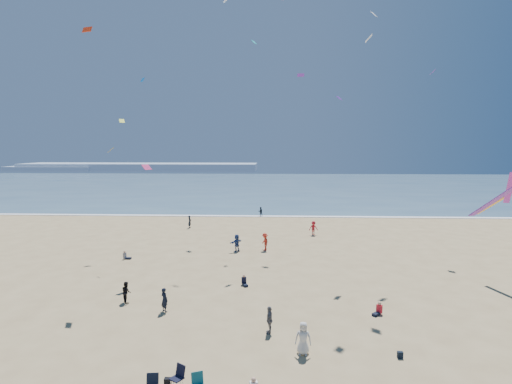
{
  "coord_description": "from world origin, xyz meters",
  "views": [
    {
      "loc": [
        3.09,
        -16.74,
        10.81
      ],
      "look_at": [
        2.0,
        8.0,
        8.03
      ],
      "focal_mm": 28.0,
      "sensor_mm": 36.0,
      "label": 1
    }
  ],
  "objects": [
    {
      "name": "black_backpack",
      "position": [
        -1.68,
        0.11,
        0.19
      ],
      "size": [
        0.3,
        0.22,
        0.38
      ],
      "primitive_type": "cube",
      "color": "black",
      "rests_on": "ground"
    },
    {
      "name": "chair_cluster",
      "position": [
        -1.16,
        -0.46,
        0.5
      ],
      "size": [
        2.72,
        1.54,
        1.0
      ],
      "color": "black",
      "rests_on": "ground"
    },
    {
      "name": "navy_bag",
      "position": [
        9.66,
        3.05,
        0.17
      ],
      "size": [
        0.28,
        0.18,
        0.34
      ],
      "primitive_type": "cube",
      "color": "black",
      "rests_on": "ground"
    },
    {
      "name": "ocean",
      "position": [
        0.0,
        95.0,
        0.03
      ],
      "size": [
        220.0,
        100.0,
        0.06
      ],
      "primitive_type": "cube",
      "color": "#476B84",
      "rests_on": "ground"
    },
    {
      "name": "seated_group",
      "position": [
        1.21,
        7.83,
        0.42
      ],
      "size": [
        22.24,
        24.37,
        0.84
      ],
      "color": "white",
      "rests_on": "ground"
    },
    {
      "name": "standing_flyers",
      "position": [
        3.49,
        14.7,
        0.87
      ],
      "size": [
        39.01,
        57.05,
        1.86
      ],
      "color": "silver",
      "rests_on": "ground"
    },
    {
      "name": "kites_aloft",
      "position": [
        10.16,
        14.89,
        14.5
      ],
      "size": [
        40.65,
        40.51,
        30.08
      ],
      "color": "#611EA6",
      "rests_on": "ground"
    },
    {
      "name": "headland_near",
      "position": [
        -100.0,
        165.0,
        1.0
      ],
      "size": [
        40.0,
        14.0,
        2.0
      ],
      "primitive_type": "cube",
      "color": "#7A8EA8",
      "rests_on": "ground"
    },
    {
      "name": "headland_far",
      "position": [
        -60.0,
        170.0,
        1.6
      ],
      "size": [
        110.0,
        20.0,
        3.2
      ],
      "primitive_type": "cube",
      "color": "#7A8EA8",
      "rests_on": "ground"
    },
    {
      "name": "surf_line",
      "position": [
        0.0,
        45.0,
        0.04
      ],
      "size": [
        220.0,
        1.2,
        0.08
      ],
      "primitive_type": "cube",
      "color": "white",
      "rests_on": "ground"
    }
  ]
}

